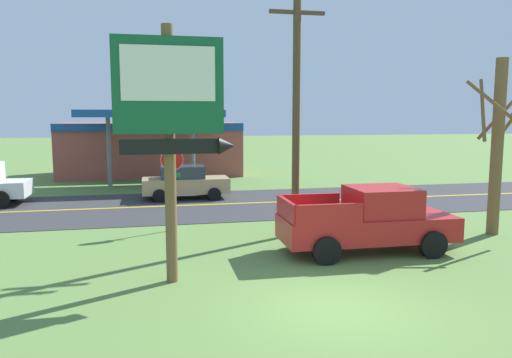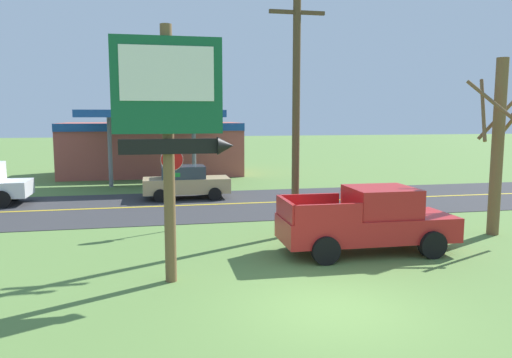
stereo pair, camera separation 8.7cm
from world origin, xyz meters
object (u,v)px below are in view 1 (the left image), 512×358
Objects in this scene: motel_sign at (172,113)px; bare_tree at (498,144)px; gas_station at (151,147)px; car_tan_near_lane at (185,182)px; utility_pole at (296,97)px; stop_sign at (172,174)px; pickup_red_parked_on_lawn at (369,221)px.

bare_tree is at bearing 14.35° from motel_sign.
gas_station is 10.89m from car_tan_near_lane.
utility_pole is 9.74m from car_tan_near_lane.
stop_sign is at bearing 164.97° from bare_tree.
gas_station is (-0.63, 17.56, -0.08)m from stop_sign.
car_tan_near_lane is (-9.90, 9.74, -2.30)m from bare_tree.
pickup_red_parked_on_lawn is at bearing -36.16° from stop_sign.
utility_pole is 0.73× the size of gas_station.
motel_sign is 2.11× the size of stop_sign.
pickup_red_parked_on_lawn is at bearing -59.43° from utility_pole.
stop_sign is 17.57m from gas_station.
gas_station is at bearing 98.17° from car_tan_near_lane.
car_tan_near_lane is (0.91, 6.84, -1.20)m from stop_sign.
stop_sign is 0.70× the size of car_tan_near_lane.
bare_tree reaches higher than pickup_red_parked_on_lawn.
car_tan_near_lane is (1.14, 12.57, -3.33)m from motel_sign.
gas_station is at bearing 119.22° from bare_tree.
motel_sign reaches higher than stop_sign.
utility_pole is 4.80m from pickup_red_parked_on_lawn.
stop_sign is 7.05m from pickup_red_parked_on_lawn.
utility_pole is at bearing 168.34° from bare_tree.
utility_pole is at bearing 120.57° from pickup_red_parked_on_lawn.
utility_pole reaches higher than bare_tree.
utility_pole reaches higher than stop_sign.
gas_station is at bearing 92.05° from stop_sign.
bare_tree is (10.81, -2.90, 1.11)m from stop_sign.
pickup_red_parked_on_lawn is (5.62, -4.11, -1.06)m from stop_sign.
utility_pole is 19.84m from gas_station.
utility_pole is at bearing -69.14° from car_tan_near_lane.
stop_sign is at bearing 159.66° from utility_pole.
bare_tree is at bearing -44.53° from car_tan_near_lane.
motel_sign is 23.40m from gas_station.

